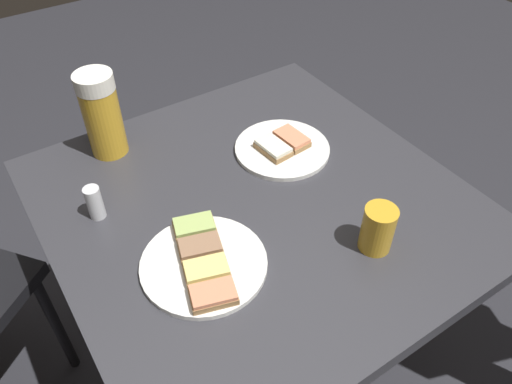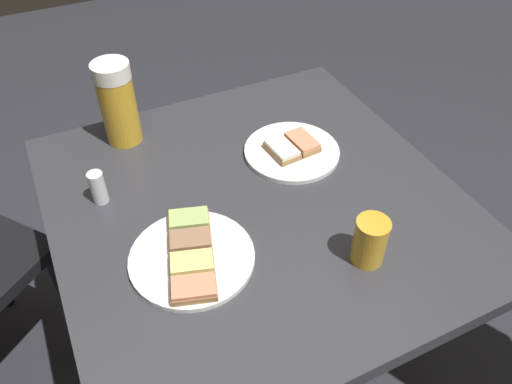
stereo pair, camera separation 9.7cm
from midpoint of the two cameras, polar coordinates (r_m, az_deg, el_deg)
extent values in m
plane|color=#28282D|center=(1.59, 1.86, -20.48)|extent=(6.00, 6.00, 0.00)
cylinder|color=black|center=(1.58, 1.87, -20.36)|extent=(0.44, 0.44, 0.01)
cylinder|color=black|center=(1.27, 2.24, -13.09)|extent=(0.09, 0.09, 0.71)
cube|color=#333338|center=(1.00, 2.78, -1.72)|extent=(0.77, 0.79, 0.04)
cylinder|color=white|center=(0.88, -4.16, -7.63)|extent=(0.22, 0.22, 0.01)
cube|color=#9E7547|center=(0.92, -4.66, -3.51)|extent=(0.09, 0.07, 0.01)
cube|color=#ADC66B|center=(0.91, -4.69, -3.08)|extent=(0.08, 0.06, 0.01)
cube|color=#9E7547|center=(0.89, -4.36, -5.91)|extent=(0.09, 0.07, 0.01)
cube|color=#997051|center=(0.88, -4.39, -5.48)|extent=(0.08, 0.06, 0.01)
cube|color=#9E7547|center=(0.85, -4.04, -8.49)|extent=(0.09, 0.07, 0.01)
cube|color=#EFE07A|center=(0.85, -4.07, -8.07)|extent=(0.08, 0.06, 0.01)
cube|color=#9E7547|center=(0.82, -3.68, -11.28)|extent=(0.09, 0.07, 0.01)
cube|color=#EA8E66|center=(0.81, -3.71, -10.87)|extent=(0.08, 0.06, 0.01)
cylinder|color=white|center=(1.10, 6.64, 4.51)|extent=(0.21, 0.21, 0.01)
cube|color=#9E7547|center=(1.10, 7.78, 5.38)|extent=(0.05, 0.08, 0.01)
cube|color=#EA8E66|center=(1.10, 7.83, 5.79)|extent=(0.05, 0.08, 0.01)
cube|color=#9E7547|center=(1.08, 5.56, 4.54)|extent=(0.05, 0.08, 0.01)
cube|color=white|center=(1.07, 5.59, 4.96)|extent=(0.05, 0.08, 0.01)
cylinder|color=gold|center=(1.11, -12.90, 9.00)|extent=(0.08, 0.08, 0.15)
cylinder|color=white|center=(1.07, -13.70, 13.16)|extent=(0.08, 0.08, 0.03)
torus|color=silver|center=(1.15, -13.83, 10.52)|extent=(0.02, 0.10, 0.10)
cylinder|color=gold|center=(0.88, 15.94, -5.54)|extent=(0.06, 0.06, 0.09)
cylinder|color=silver|center=(0.99, -14.91, 0.37)|extent=(0.03, 0.03, 0.07)
cylinder|color=black|center=(1.55, -18.94, -11.84)|extent=(0.03, 0.03, 0.43)
camera|label=1|loc=(0.05, -87.13, 2.69)|focal=35.14mm
camera|label=2|loc=(0.05, 92.87, -2.69)|focal=35.14mm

